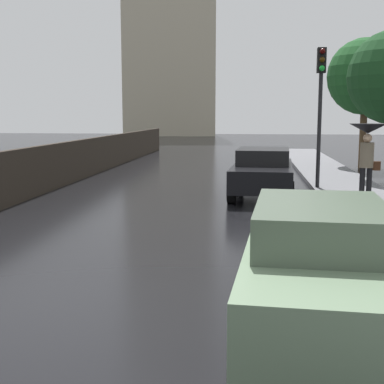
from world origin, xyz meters
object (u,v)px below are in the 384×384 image
object	(u,v)px
car_black_mid_road	(263,171)
traffic_light	(321,91)
pedestrian_with_umbrella_near	(368,140)
car_green_far_ahead	(319,262)
street_tree_far	(366,77)

from	to	relation	value
car_black_mid_road	traffic_light	xyz separation A→B (m)	(1.73, 1.06, 2.36)
pedestrian_with_umbrella_near	car_green_far_ahead	bearing A→B (deg)	-102.49
pedestrian_with_umbrella_near	traffic_light	size ratio (longest dim) A/B	0.47
car_green_far_ahead	street_tree_far	world-z (taller)	street_tree_far
car_black_mid_road	car_green_far_ahead	world-z (taller)	car_green_far_ahead
car_green_far_ahead	car_black_mid_road	bearing A→B (deg)	96.34
car_green_far_ahead	traffic_light	world-z (taller)	traffic_light
traffic_light	car_black_mid_road	bearing A→B (deg)	-148.34
car_black_mid_road	car_green_far_ahead	xyz separation A→B (m)	(0.45, -9.81, 0.01)
car_green_far_ahead	pedestrian_with_umbrella_near	world-z (taller)	pedestrian_with_umbrella_near
car_black_mid_road	pedestrian_with_umbrella_near	size ratio (longest dim) A/B	2.22
car_black_mid_road	traffic_light	size ratio (longest dim) A/B	1.05
car_black_mid_road	car_green_far_ahead	distance (m)	9.82
pedestrian_with_umbrella_near	traffic_light	bearing A→B (deg)	115.05
car_green_far_ahead	street_tree_far	bearing A→B (deg)	81.18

